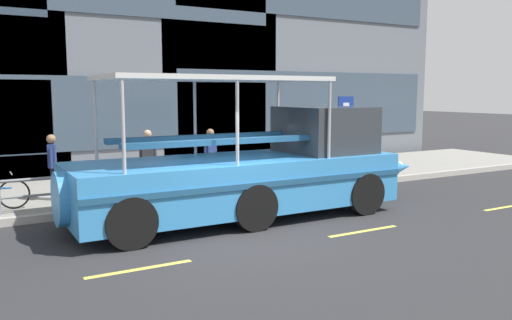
% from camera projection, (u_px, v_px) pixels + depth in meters
% --- Properties ---
extents(ground_plane, '(120.00, 120.00, 0.00)m').
position_uv_depth(ground_plane, '(238.00, 234.00, 10.73)').
color(ground_plane, '#2B2B2D').
extents(sidewalk, '(32.00, 4.80, 0.18)m').
position_uv_depth(sidewalk, '(150.00, 187.00, 15.54)').
color(sidewalk, gray).
rests_on(sidewalk, ground_plane).
extents(curb_edge, '(32.00, 0.18, 0.18)m').
position_uv_depth(curb_edge, '(182.00, 203.00, 13.40)').
color(curb_edge, '#B2ADA3').
rests_on(curb_edge, ground_plane).
extents(lane_centreline, '(25.80, 0.12, 0.01)m').
position_uv_depth(lane_centreline, '(265.00, 248.00, 9.79)').
color(lane_centreline, '#DBD64C').
rests_on(lane_centreline, ground_plane).
extents(curb_guardrail, '(11.78, 0.09, 0.79)m').
position_uv_depth(curb_guardrail, '(176.00, 177.00, 13.61)').
color(curb_guardrail, gray).
rests_on(curb_guardrail, sidewalk).
extents(parking_sign, '(0.60, 0.12, 2.59)m').
position_uv_depth(parking_sign, '(345.00, 123.00, 16.67)').
color(parking_sign, '#4C4F54').
rests_on(parking_sign, sidewalk).
extents(duck_tour_boat, '(9.43, 2.55, 3.24)m').
position_uv_depth(duck_tour_boat, '(259.00, 170.00, 12.24)').
color(duck_tour_boat, '#388CD1').
rests_on(duck_tour_boat, ground_plane).
extents(pedestrian_near_bow, '(0.38, 0.32, 1.58)m').
position_uv_depth(pedestrian_near_bow, '(280.00, 150.00, 16.11)').
color(pedestrian_near_bow, '#1E2338').
rests_on(pedestrian_near_bow, sidewalk).
extents(pedestrian_mid_left, '(0.46, 0.26, 1.65)m').
position_uv_depth(pedestrian_mid_left, '(210.00, 151.00, 15.53)').
color(pedestrian_mid_left, '#1E2338').
rests_on(pedestrian_mid_left, sidewalk).
extents(pedestrian_mid_right, '(0.45, 0.30, 1.68)m').
position_uv_depth(pedestrian_mid_right, '(148.00, 153.00, 14.68)').
color(pedestrian_mid_right, '#1E2338').
rests_on(pedestrian_mid_right, sidewalk).
extents(pedestrian_near_stern, '(0.26, 0.47, 1.67)m').
position_uv_depth(pedestrian_near_stern, '(52.00, 160.00, 13.22)').
color(pedestrian_near_stern, black).
rests_on(pedestrian_near_stern, sidewalk).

